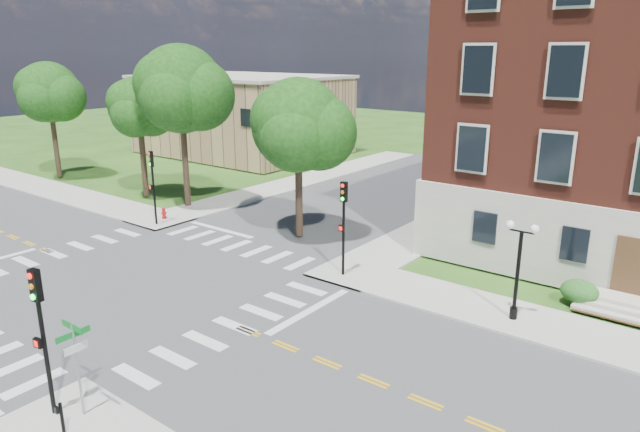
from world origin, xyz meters
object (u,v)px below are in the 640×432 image
Objects in this scene: twin_lamp_west at (518,265)px; street_sign_pole at (76,351)px; traffic_signal_nw at (153,178)px; push_button_post at (61,419)px; traffic_signal_se at (41,324)px; fire_hydrant at (164,214)px; traffic_signal_ne at (343,216)px.

street_sign_pole is (-8.32, -14.67, -0.21)m from twin_lamp_west.
push_button_post is at bearing -44.05° from traffic_signal_nw.
traffic_signal_se is 1.30m from street_sign_pole.
street_sign_pole is 21.76m from fire_hydrant.
twin_lamp_west reaches higher than street_sign_pole.
twin_lamp_west is (9.13, 15.19, -0.66)m from traffic_signal_se.
traffic_signal_nw reaches higher than push_button_post.
fire_hydrant is (-16.18, 16.16, -0.33)m from push_button_post.
street_sign_pole is 2.58× the size of push_button_post.
traffic_signal_se and traffic_signal_ne have the same top height.
fire_hydrant is at bearing 176.83° from traffic_signal_ne.
traffic_signal_ne and traffic_signal_nw have the same top height.
fire_hydrant is (-15.30, 0.85, -2.72)m from traffic_signal_ne.
traffic_signal_se is 6.40× the size of fire_hydrant.
traffic_signal_nw is at bearing -178.90° from traffic_signal_ne.
traffic_signal_se is at bearing -46.81° from fire_hydrant.
traffic_signal_ne is at bearing -3.17° from fire_hydrant.
twin_lamp_west reaches higher than fire_hydrant.
traffic_signal_se reaches higher than push_button_post.
twin_lamp_west is at bearing -1.14° from fire_hydrant.
traffic_signal_ne is 15.52m from push_button_post.
traffic_signal_se is 4.00× the size of push_button_post.
traffic_signal_se is 21.66m from fire_hydrant.
twin_lamp_west reaches higher than push_button_post.
fire_hydrant is at bearing 135.70° from street_sign_pole.
traffic_signal_se is 1.00× the size of traffic_signal_ne.
push_button_post is at bearing -44.96° from fire_hydrant.
twin_lamp_west is 16.87m from street_sign_pole.
traffic_signal_se is at bearing -45.95° from traffic_signal_nw.
traffic_signal_ne is 1.13× the size of twin_lamp_west.
street_sign_pole is at bearing 33.13° from traffic_signal_se.
traffic_signal_nw is at bearing 136.70° from street_sign_pole.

